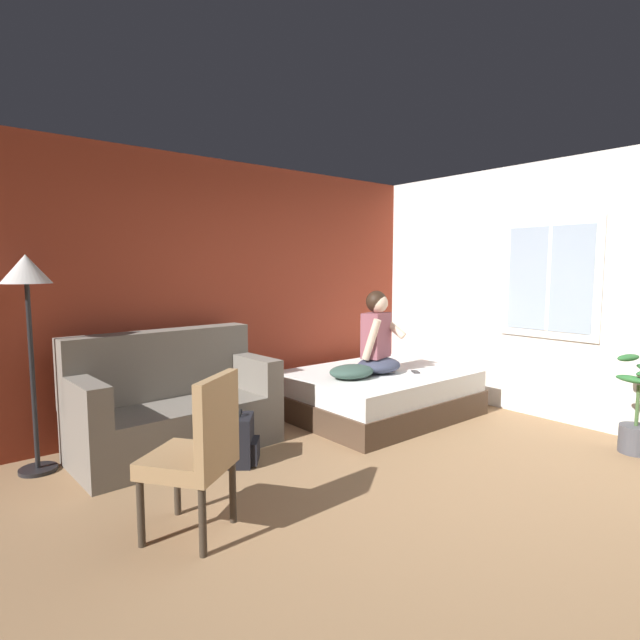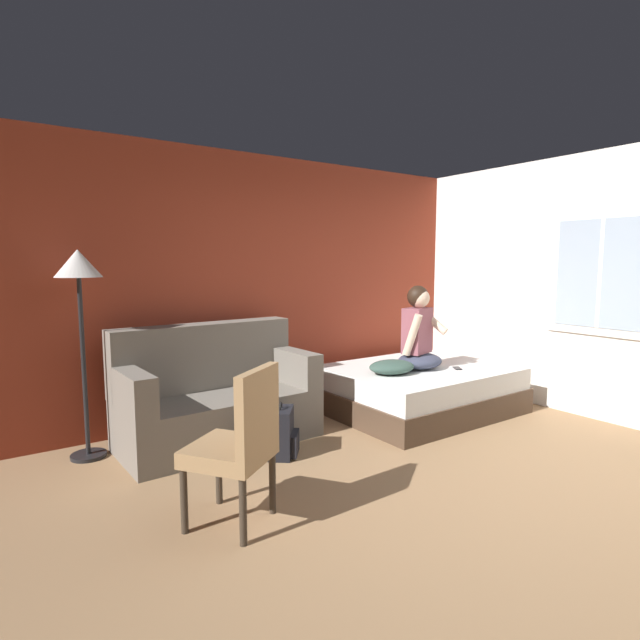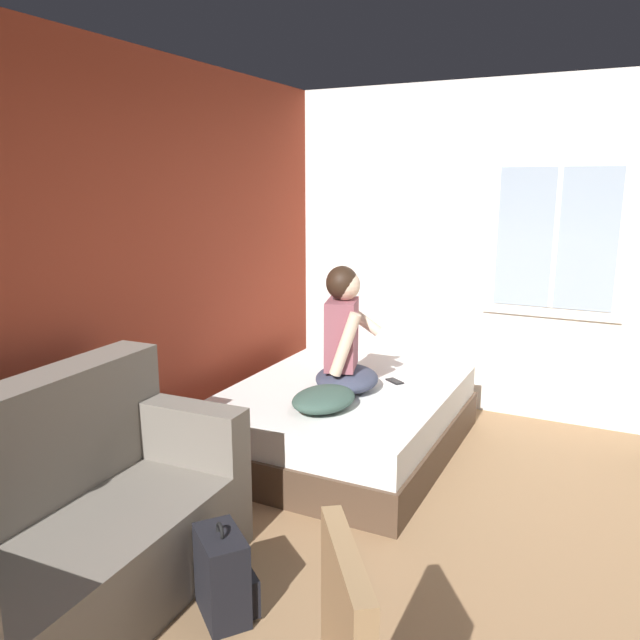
% 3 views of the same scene
% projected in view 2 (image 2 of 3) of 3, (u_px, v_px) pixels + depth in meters
% --- Properties ---
extents(ground_plane, '(40.00, 40.00, 0.00)m').
position_uv_depth(ground_plane, '(470.00, 497.00, 3.41)').
color(ground_plane, '#93704C').
extents(wall_back_accent, '(9.88, 0.16, 2.70)m').
position_uv_depth(wall_back_accent, '(275.00, 285.00, 5.43)').
color(wall_back_accent, '#993823').
rests_on(wall_back_accent, ground).
extents(bed, '(1.89, 1.50, 0.48)m').
position_uv_depth(bed, '(419.00, 389.00, 5.37)').
color(bed, '#4C3828').
rests_on(bed, ground).
extents(couch, '(1.73, 0.89, 1.04)m').
position_uv_depth(couch, '(216.00, 398.00, 4.46)').
color(couch, slate).
rests_on(couch, ground).
extents(side_chair, '(0.64, 0.64, 0.98)m').
position_uv_depth(side_chair, '(239.00, 441.00, 3.00)').
color(side_chair, '#382D23').
rests_on(side_chair, ground).
extents(person_seated, '(0.63, 0.57, 0.88)m').
position_uv_depth(person_seated, '(419.00, 335.00, 5.26)').
color(person_seated, '#383D51').
rests_on(person_seated, bed).
extents(backpack, '(0.35, 0.35, 0.46)m').
position_uv_depth(backpack, '(282.00, 433.00, 4.12)').
color(backpack, black).
rests_on(backpack, ground).
extents(throw_pillow, '(0.54, 0.44, 0.14)m').
position_uv_depth(throw_pillow, '(392.00, 367.00, 5.02)').
color(throw_pillow, '#385147').
rests_on(throw_pillow, bed).
extents(cell_phone, '(0.14, 0.16, 0.01)m').
position_uv_depth(cell_phone, '(457.00, 368.00, 5.26)').
color(cell_phone, black).
rests_on(cell_phone, bed).
extents(floor_lamp, '(0.36, 0.36, 1.70)m').
position_uv_depth(floor_lamp, '(79.00, 284.00, 3.95)').
color(floor_lamp, black).
rests_on(floor_lamp, ground).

